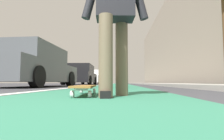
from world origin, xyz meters
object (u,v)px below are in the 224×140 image
object	(u,v)px
parked_car_mid	(81,75)
traffic_light	(108,63)
skateboard	(85,87)
skater_person	(115,9)
parked_car_far	(93,78)
parked_car_near	(35,67)

from	to	relation	value
parked_car_mid	traffic_light	bearing A→B (deg)	-6.42
skateboard	skater_person	distance (m)	0.92
parked_car_mid	parked_car_far	xyz separation A→B (m)	(6.10, 0.03, 0.01)
parked_car_near	skater_person	bearing A→B (deg)	-144.67
skater_person	traffic_light	world-z (taller)	traffic_light
skateboard	parked_car_far	distance (m)	17.18
skater_person	traffic_light	xyz separation A→B (m)	(21.68, 1.77, 1.89)
parked_car_near	parked_car_mid	world-z (taller)	parked_car_near
parked_car_far	traffic_light	bearing A→B (deg)	-15.10
parked_car_near	traffic_light	distance (m)	17.51
skater_person	parked_car_near	distance (m)	5.33
skater_person	parked_car_near	world-z (taller)	skater_person
skateboard	skater_person	xyz separation A→B (m)	(-0.15, -0.35, 0.84)
parked_car_near	parked_car_mid	xyz separation A→B (m)	(6.67, -0.10, -0.00)
parked_car_near	parked_car_mid	bearing A→B (deg)	-0.90
skater_person	parked_car_near	bearing A→B (deg)	35.33
parked_car_mid	skateboard	bearing A→B (deg)	-166.39
skateboard	parked_car_far	world-z (taller)	parked_car_far
skateboard	parked_car_mid	size ratio (longest dim) A/B	0.18
skateboard	traffic_light	world-z (taller)	traffic_light
skater_person	parked_car_mid	world-z (taller)	skater_person
skateboard	traffic_light	xyz separation A→B (m)	(21.53, 1.43, 2.73)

